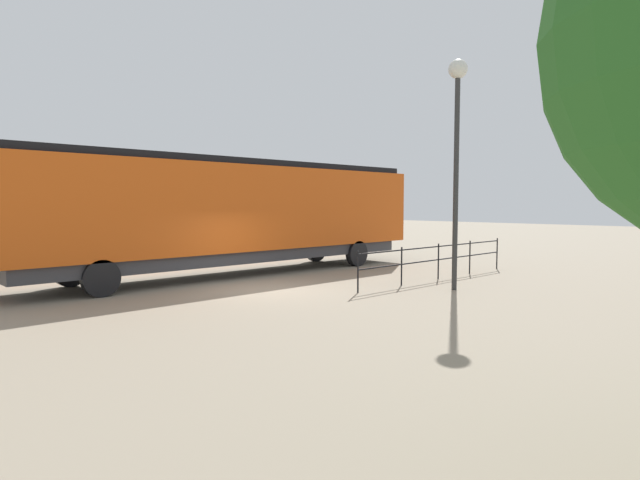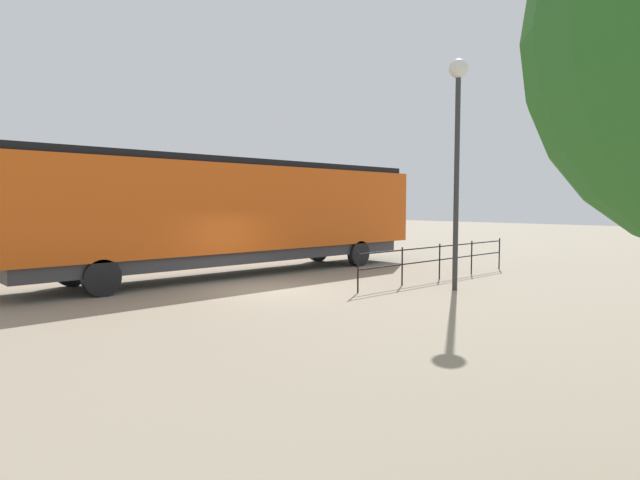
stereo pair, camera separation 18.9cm
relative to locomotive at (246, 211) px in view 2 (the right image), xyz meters
The scene contains 4 objects.
ground_plane 4.71m from the locomotive, 27.02° to the right, with size 120.00×120.00×0.00m, color gray.
locomotive is the anchor object (origin of this frame).
lamp_post 8.59m from the locomotive, 17.91° to the left, with size 0.59×0.59×7.14m.
platform_fence 7.49m from the locomotive, 34.56° to the left, with size 0.05×8.66×1.29m.
Camera 2 is at (13.23, -9.96, 2.71)m, focal length 29.55 mm.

